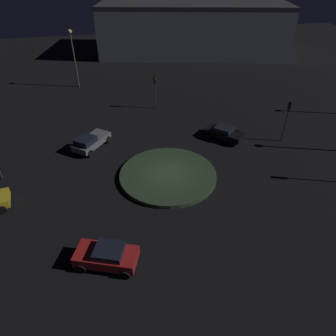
{
  "coord_description": "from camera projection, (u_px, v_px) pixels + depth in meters",
  "views": [
    {
      "loc": [
        -21.13,
        4.94,
        16.37
      ],
      "look_at": [
        0.0,
        0.0,
        0.91
      ],
      "focal_mm": 33.0,
      "sensor_mm": 36.0,
      "label": 1
    }
  ],
  "objects": [
    {
      "name": "store_building",
      "position": [
        193.0,
        27.0,
        57.93
      ],
      "size": [
        23.33,
        36.01,
        8.75
      ],
      "rotation": [
        0.0,
        0.0,
        7.6
      ],
      "color": "#8C939E",
      "rests_on": "ground_plane"
    },
    {
      "name": "traffic_light_east",
      "position": [
        155.0,
        86.0,
        37.04
      ],
      "size": [
        0.37,
        0.32,
        4.13
      ],
      "rotation": [
        0.0,
        0.0,
        3.02
      ],
      "color": "#2D2D2D",
      "rests_on": "ground_plane"
    },
    {
      "name": "traffic_light_south",
      "position": [
        288.0,
        114.0,
        30.39
      ],
      "size": [
        0.35,
        0.38,
        4.36
      ],
      "rotation": [
        0.0,
        0.0,
        1.82
      ],
      "color": "#2D2D2D",
      "rests_on": "ground_plane"
    },
    {
      "name": "car_red",
      "position": [
        107.0,
        256.0,
        19.21
      ],
      "size": [
        3.14,
        4.24,
        1.47
      ],
      "rotation": [
        0.0,
        0.0,
        1.18
      ],
      "color": "red",
      "rests_on": "ground_plane"
    },
    {
      "name": "car_grey",
      "position": [
        90.0,
        141.0,
        30.59
      ],
      "size": [
        4.32,
        4.01,
        1.5
      ],
      "rotation": [
        0.0,
        0.0,
        -0.69
      ],
      "color": "slate",
      "rests_on": "ground_plane"
    },
    {
      "name": "car_black",
      "position": [
        224.0,
        133.0,
        32.17
      ],
      "size": [
        4.12,
        3.97,
        1.35
      ],
      "rotation": [
        0.0,
        0.0,
        3.88
      ],
      "color": "black",
      "rests_on": "ground_plane"
    },
    {
      "name": "ground_plane",
      "position": [
        168.0,
        176.0,
        27.17
      ],
      "size": [
        115.62,
        115.62,
        0.0
      ],
      "primitive_type": "plane",
      "color": "black"
    },
    {
      "name": "roundabout_island",
      "position": [
        168.0,
        175.0,
        27.08
      ],
      "size": [
        8.48,
        8.48,
        0.34
      ],
      "primitive_type": "cylinder",
      "color": "#2D4228",
      "rests_on": "ground_plane"
    },
    {
      "name": "streetlamp_east",
      "position": [
        73.0,
        49.0,
        41.72
      ],
      "size": [
        0.57,
        0.57,
        7.78
      ],
      "color": "#4C4C51",
      "rests_on": "ground_plane"
    }
  ]
}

